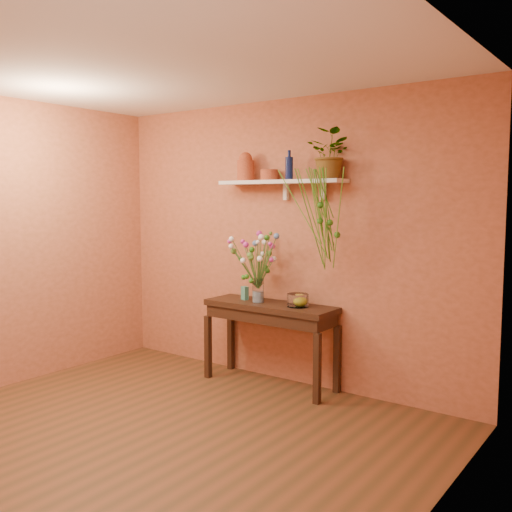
# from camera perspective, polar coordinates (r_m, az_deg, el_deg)

# --- Properties ---
(room) EXTENTS (4.04, 4.04, 2.70)m
(room) POSITION_cam_1_polar(r_m,az_deg,el_deg) (3.97, -13.30, -0.36)
(room) COLOR brown
(room) RESTS_ON ground
(sideboard) EXTENTS (1.29, 0.42, 0.79)m
(sideboard) POSITION_cam_1_polar(r_m,az_deg,el_deg) (5.39, 1.42, -5.94)
(sideboard) COLOR #321F11
(sideboard) RESTS_ON ground
(wall_shelf) EXTENTS (1.30, 0.24, 0.19)m
(wall_shelf) POSITION_cam_1_polar(r_m,az_deg,el_deg) (5.33, 2.61, 7.38)
(wall_shelf) COLOR white
(wall_shelf) RESTS_ON room
(terracotta_jug) EXTENTS (0.20, 0.20, 0.27)m
(terracotta_jug) POSITION_cam_1_polar(r_m,az_deg,el_deg) (5.57, -1.05, 8.89)
(terracotta_jug) COLOR #B75731
(terracotta_jug) RESTS_ON wall_shelf
(terracotta_pot) EXTENTS (0.20, 0.20, 0.10)m
(terracotta_pot) POSITION_cam_1_polar(r_m,az_deg,el_deg) (5.42, 1.34, 8.12)
(terracotta_pot) COLOR #B75731
(terracotta_pot) RESTS_ON wall_shelf
(blue_bottle) EXTENTS (0.07, 0.07, 0.27)m
(blue_bottle) POSITION_cam_1_polar(r_m,az_deg,el_deg) (5.26, 3.34, 8.82)
(blue_bottle) COLOR #0D1946
(blue_bottle) RESTS_ON wall_shelf
(spider_plant) EXTENTS (0.41, 0.37, 0.43)m
(spider_plant) POSITION_cam_1_polar(r_m,az_deg,el_deg) (5.07, 7.54, 10.09)
(spider_plant) COLOR #2F7219
(spider_plant) RESTS_ON wall_shelf
(plant_fronds) EXTENTS (0.69, 0.40, 0.87)m
(plant_fronds) POSITION_cam_1_polar(r_m,az_deg,el_deg) (4.90, 6.73, 4.06)
(plant_fronds) COLOR #2F7219
(plant_fronds) RESTS_ON wall_shelf
(glass_vase) EXTENTS (0.11, 0.11, 0.22)m
(glass_vase) POSITION_cam_1_polar(r_m,az_deg,el_deg) (5.40, 0.21, -3.65)
(glass_vase) COLOR white
(glass_vase) RESTS_ON sideboard
(bouquet) EXTENTS (0.60, 0.42, 0.54)m
(bouquet) POSITION_cam_1_polar(r_m,az_deg,el_deg) (5.36, -0.01, 0.28)
(bouquet) COLOR #386B28
(bouquet) RESTS_ON glass_vase
(glass_bowl) EXTENTS (0.20, 0.20, 0.12)m
(glass_bowl) POSITION_cam_1_polar(r_m,az_deg,el_deg) (5.20, 4.20, -4.49)
(glass_bowl) COLOR white
(glass_bowl) RESTS_ON sideboard
(lemon) EXTENTS (0.09, 0.09, 0.09)m
(lemon) POSITION_cam_1_polar(r_m,az_deg,el_deg) (5.21, 4.38, -4.54)
(lemon) COLOR yellow
(lemon) RESTS_ON glass_bowl
(carton) EXTENTS (0.08, 0.07, 0.13)m
(carton) POSITION_cam_1_polar(r_m,az_deg,el_deg) (5.54, -1.12, -3.74)
(carton) COLOR #286B7F
(carton) RESTS_ON sideboard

